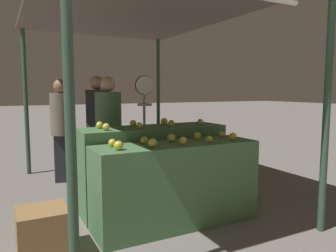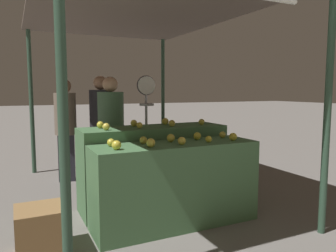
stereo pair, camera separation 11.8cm
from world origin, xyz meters
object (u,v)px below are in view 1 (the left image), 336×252
person_vendor_at_scale (109,126)px  person_customer_left (62,123)px  produce_scale (144,108)px  wooden_crate_side (43,232)px  person_customer_right (98,121)px

person_vendor_at_scale → person_customer_left: bearing=-72.7°
produce_scale → person_customer_left: 1.44m
produce_scale → wooden_crate_side: 2.19m
person_customer_left → person_customer_right: person_customer_right is taller
produce_scale → person_customer_right: (-0.41, 0.93, -0.23)m
produce_scale → wooden_crate_side: (-1.50, -1.26, -0.97)m
produce_scale → person_customer_left: (-0.94, 1.06, -0.26)m
produce_scale → wooden_crate_side: size_ratio=3.90×
produce_scale → wooden_crate_side: bearing=-140.0°
person_vendor_at_scale → person_customer_left: person_vendor_at_scale is taller
person_customer_left → person_vendor_at_scale: bearing=135.6°
person_vendor_at_scale → wooden_crate_side: 2.04m
person_vendor_at_scale → person_customer_left: 0.91m
wooden_crate_side → produce_scale: bearing=40.0°
person_vendor_at_scale → person_customer_right: (0.01, 0.62, 0.02)m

